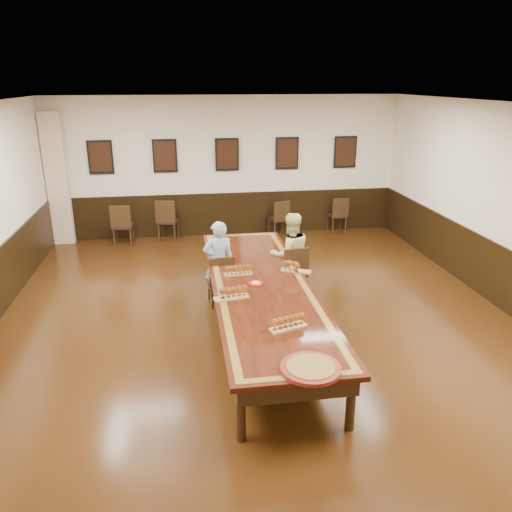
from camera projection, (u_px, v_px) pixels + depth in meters
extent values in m
cube|color=black|center=(261.00, 331.00, 7.41)|extent=(8.00, 10.00, 0.02)
cube|color=white|center=(262.00, 105.00, 6.33)|extent=(8.00, 10.00, 0.02)
cube|color=beige|center=(227.00, 167.00, 11.54)|extent=(8.00, 0.02, 3.20)
imported|color=#4982B7|center=(219.00, 262.00, 8.16)|extent=(0.54, 0.38, 1.39)
imported|color=#E6EB93|center=(290.00, 255.00, 8.42)|extent=(0.79, 0.66, 1.45)
cube|color=#D84897|center=(296.00, 272.00, 7.57)|extent=(0.09, 0.15, 0.01)
cube|color=#D4B092|center=(57.00, 180.00, 10.88)|extent=(0.45, 0.18, 2.90)
cube|color=black|center=(228.00, 214.00, 11.88)|extent=(7.98, 0.04, 1.00)
cube|color=black|center=(512.00, 284.00, 7.80)|extent=(0.04, 9.98, 1.00)
cube|color=black|center=(261.00, 286.00, 7.17)|extent=(1.40, 5.00, 0.06)
cube|color=olive|center=(261.00, 284.00, 7.15)|extent=(1.28, 4.88, 0.00)
cube|color=black|center=(261.00, 284.00, 7.15)|extent=(1.10, 4.70, 0.00)
cube|color=black|center=(261.00, 295.00, 7.22)|extent=(1.25, 4.85, 0.18)
cylinder|color=black|center=(241.00, 412.00, 5.05)|extent=(0.10, 0.10, 0.69)
cylinder|color=black|center=(351.00, 401.00, 5.21)|extent=(0.10, 0.10, 0.69)
cylinder|color=black|center=(211.00, 258.00, 9.37)|extent=(0.10, 0.10, 0.69)
cylinder|color=black|center=(272.00, 255.00, 9.53)|extent=(0.10, 0.10, 0.69)
cube|color=black|center=(100.00, 157.00, 10.98)|extent=(0.54, 0.03, 0.74)
cube|color=black|center=(100.00, 157.00, 10.96)|extent=(0.46, 0.01, 0.64)
cube|color=black|center=(165.00, 156.00, 11.18)|extent=(0.54, 0.03, 0.74)
cube|color=black|center=(165.00, 156.00, 11.16)|extent=(0.46, 0.01, 0.64)
cube|color=black|center=(227.00, 154.00, 11.37)|extent=(0.54, 0.03, 0.74)
cube|color=black|center=(227.00, 155.00, 11.36)|extent=(0.46, 0.01, 0.64)
cube|color=black|center=(287.00, 153.00, 11.57)|extent=(0.54, 0.03, 0.74)
cube|color=black|center=(287.00, 153.00, 11.55)|extent=(0.46, 0.01, 0.64)
cube|color=black|center=(345.00, 152.00, 11.77)|extent=(0.54, 0.03, 0.74)
cube|color=black|center=(345.00, 152.00, 11.75)|extent=(0.46, 0.01, 0.64)
cube|color=#A37C44|center=(238.00, 274.00, 7.47)|extent=(0.43, 0.17, 0.03)
cube|color=#A37C44|center=(296.00, 271.00, 7.60)|extent=(0.47, 0.32, 0.03)
cube|color=#A37C44|center=(231.00, 298.00, 6.67)|extent=(0.49, 0.22, 0.03)
cube|color=#A37C44|center=(288.00, 328.00, 5.87)|extent=(0.48, 0.28, 0.03)
cylinder|color=red|center=(256.00, 284.00, 7.14)|extent=(0.22, 0.22, 0.02)
cylinder|color=silver|center=(256.00, 283.00, 7.13)|extent=(0.12, 0.12, 0.01)
cylinder|color=#5F1613|center=(310.00, 368.00, 5.03)|extent=(0.76, 0.76, 0.04)
cylinder|color=olive|center=(311.00, 366.00, 5.02)|extent=(0.61, 0.61, 0.01)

